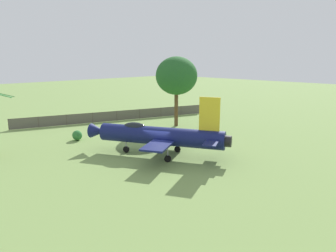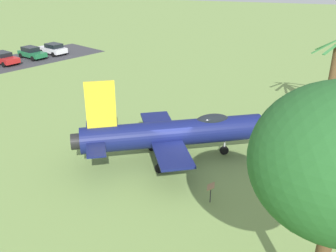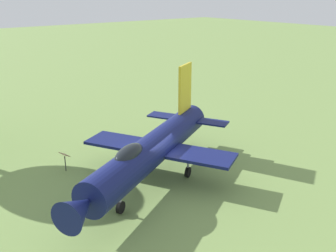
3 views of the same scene
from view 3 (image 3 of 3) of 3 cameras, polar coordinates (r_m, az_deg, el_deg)
The scene contains 3 objects.
ground_plane at distance 21.13m, azimuth -2.12°, elevation -8.14°, with size 200.00×200.00×0.00m, color #75934C.
display_jet at distance 20.01m, azimuth -2.64°, elevation -3.64°, with size 12.90×8.86×5.66m.
info_plaque at distance 22.63m, azimuth -15.15°, elevation -4.51°, with size 0.48×0.65×1.14m.
Camera 3 is at (11.09, 15.10, 9.78)m, focal length 40.88 mm.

